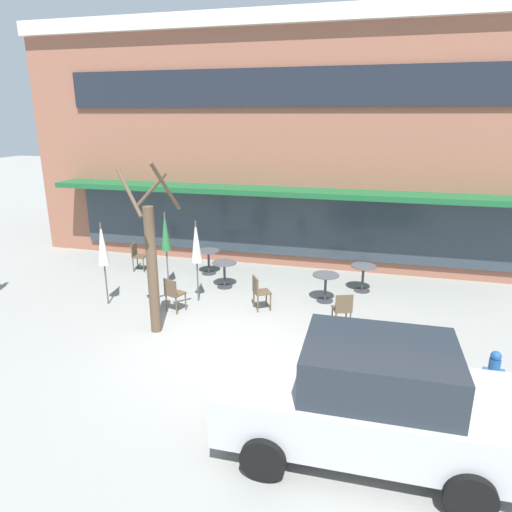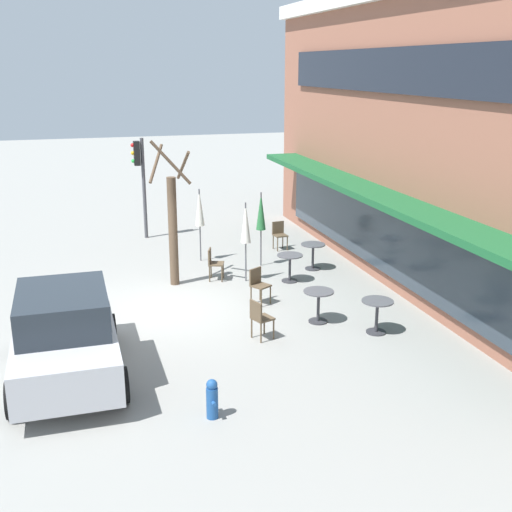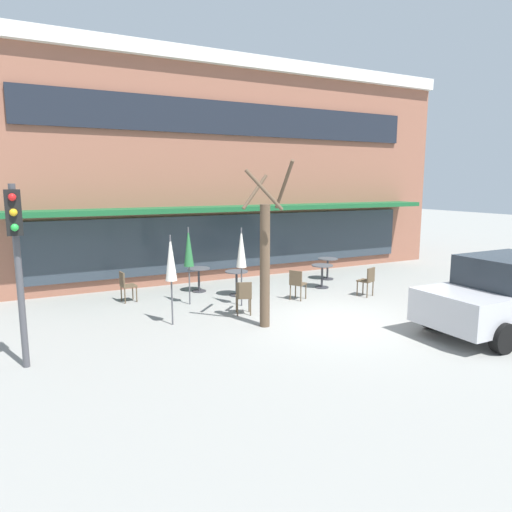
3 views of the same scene
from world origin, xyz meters
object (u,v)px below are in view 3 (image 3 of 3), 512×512
Objects in this scene: cafe_chair_0 at (244,295)px; cafe_chair_2 at (368,279)px; cafe_table_near_wall at (237,279)px; patio_umbrella_cream_folded at (171,259)px; traffic_light_pole at (17,246)px; cafe_table_streetside at (199,276)px; cafe_table_mid_patio at (328,265)px; fire_hydrant at (480,286)px; cafe_table_by_tree at (322,272)px; cafe_chair_3 at (126,284)px; patio_umbrella_green_folded at (241,248)px; street_tree at (265,257)px; patio_umbrella_corner_open at (189,248)px; parked_sedan at (506,294)px; cafe_chair_1 at (297,282)px.

cafe_chair_0 is 1.00× the size of cafe_chair_2.
cafe_table_near_wall is 0.35× the size of patio_umbrella_cream_folded.
cafe_table_streetside is at bearing 41.22° from traffic_light_pole.
cafe_table_mid_patio is at bearing -3.72° from cafe_table_streetside.
cafe_chair_0 is 7.24m from fire_hydrant.
cafe_chair_0 reaches higher than cafe_table_by_tree.
patio_umbrella_green_folded is at bearing -33.83° from cafe_chair_3.
street_tree is at bearing -86.93° from cafe_table_streetside.
patio_umbrella_green_folded reaches higher than cafe_table_by_tree.
patio_umbrella_corner_open is 8.70m from fire_hydrant.
cafe_chair_2 is 0.21× the size of parked_sedan.
cafe_table_by_tree is 0.85× the size of cafe_chair_2.
traffic_light_pole is (-9.66, -4.01, 1.78)m from cafe_table_mid_patio.
patio_umbrella_green_folded reaches higher than cafe_table_streetside.
cafe_chair_2 is at bearing 1.21° from cafe_chair_0.
street_tree is (-3.57, -2.75, 1.17)m from cafe_table_by_tree.
cafe_table_near_wall is 1.99m from patio_umbrella_corner_open.
cafe_table_mid_patio is 0.35× the size of patio_umbrella_cream_folded.
patio_umbrella_green_folded is 1.94m from street_tree.
patio_umbrella_corner_open is 8.03m from parked_sedan.
patio_umbrella_corner_open is at bearing 147.36° from patio_umbrella_green_folded.
patio_umbrella_green_folded reaches higher than cafe_chair_3.
cafe_table_streetside is 0.35× the size of patio_umbrella_corner_open.
cafe_chair_1 is at bearing 41.60° from street_tree.
cafe_chair_0 is at bearing -161.63° from cafe_chair_1.
street_tree is (0.98, -2.72, 0.06)m from patio_umbrella_corner_open.
parked_sedan reaches higher than cafe_table_near_wall.
patio_umbrella_green_folded reaches higher than cafe_table_near_wall.
fire_hydrant is (6.73, -2.42, -1.27)m from patio_umbrella_green_folded.
fire_hydrant is at bearing -19.74° from patio_umbrella_green_folded.
cafe_chair_3 is at bearing 166.98° from cafe_table_near_wall.
cafe_chair_0 is at bearing 14.78° from traffic_light_pole.
cafe_table_mid_patio is at bearing 10.15° from cafe_table_near_wall.
patio_umbrella_green_folded is 2.47× the size of cafe_chair_0.
street_tree is at bearing 149.60° from parked_sedan.
cafe_chair_1 is at bearing 155.60° from fire_hydrant.
cafe_chair_1 is at bearing -4.83° from patio_umbrella_green_folded.
cafe_table_near_wall is 0.85× the size of cafe_chair_3.
traffic_light_pole is at bearing -171.23° from cafe_chair_2.
traffic_light_pole is 12.31m from fire_hydrant.
patio_umbrella_green_folded is 0.52× the size of parked_sedan.
cafe_chair_3 is (-7.04, 0.04, 0.01)m from cafe_table_mid_patio.
cafe_table_near_wall is 1.00× the size of cafe_table_streetside.
fire_hydrant is (9.53, -4.29, -0.17)m from cafe_chair_3.
patio_umbrella_corner_open is 2.47× the size of cafe_chair_3.
patio_umbrella_corner_open reaches higher than cafe_chair_0.
cafe_chair_0 is 2.17m from cafe_chair_1.
patio_umbrella_cream_folded is 2.47× the size of cafe_chair_1.
cafe_chair_2 is (3.87, -0.74, -1.10)m from patio_umbrella_green_folded.
cafe_chair_0 is 4.19m from cafe_chair_2.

